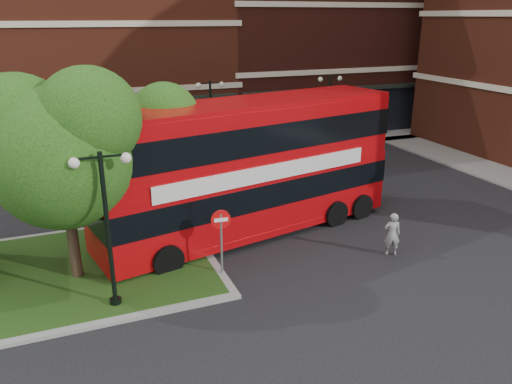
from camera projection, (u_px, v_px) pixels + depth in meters
name	position (u px, v px, depth m)	size (l,w,h in m)	color
ground	(280.00, 278.00, 17.30)	(120.00, 120.00, 0.00)	black
pavement_far	(173.00, 157.00, 31.72)	(44.00, 3.00, 0.12)	slate
terrace_far_left	(24.00, 41.00, 33.18)	(26.00, 12.00, 14.00)	maroon
terrace_far_right	(317.00, 23.00, 40.52)	(18.00, 12.00, 16.00)	#471911
traffic_island	(31.00, 278.00, 17.11)	(12.60, 7.60, 0.15)	gray
tree_island_west	(57.00, 143.00, 15.65)	(5.40, 4.71, 7.21)	#2D2116
tree_island_east	(142.00, 136.00, 19.06)	(4.46, 3.90, 6.29)	#2D2116
lamp_island	(107.00, 224.00, 14.61)	(1.72, 0.36, 5.00)	black
lamp_far_left	(211.00, 118.00, 29.74)	(1.72, 0.36, 5.00)	black
lamp_far_right	(329.00, 109.00, 32.53)	(1.72, 0.36, 5.00)	black
bus	(249.00, 159.00, 19.88)	(12.95, 5.42, 4.82)	#AC060B
woman	(392.00, 234.00, 18.69)	(0.62, 0.40, 1.69)	gray
car_silver	(173.00, 155.00, 29.60)	(1.75, 4.36, 1.49)	#B9BDC1
car_white	(279.00, 138.00, 33.55)	(1.64, 4.69, 1.55)	silver
no_entry_sign	(221.00, 229.00, 16.87)	(0.68, 0.12, 2.45)	slate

